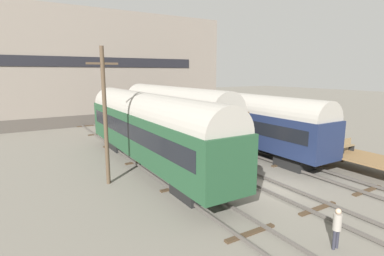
# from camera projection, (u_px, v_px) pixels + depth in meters

# --- Properties ---
(ground_plane) EXTENTS (200.00, 200.00, 0.00)m
(ground_plane) POSITION_uv_depth(u_px,v_px,m) (272.00, 190.00, 17.30)
(ground_plane) COLOR #6B665B
(track_left) EXTENTS (2.60, 60.00, 0.26)m
(track_left) POSITION_uv_depth(u_px,v_px,m) (210.00, 204.00, 15.02)
(track_left) COLOR #4C4742
(track_left) RESTS_ON ground
(track_middle) EXTENTS (2.60, 60.00, 0.26)m
(track_middle) POSITION_uv_depth(u_px,v_px,m) (273.00, 187.00, 17.28)
(track_middle) COLOR #4C4742
(track_middle) RESTS_ON ground
(track_right) EXTENTS (2.60, 60.00, 0.26)m
(track_right) POSITION_uv_depth(u_px,v_px,m) (321.00, 174.00, 19.53)
(track_right) COLOR #4C4742
(track_right) RESTS_ON ground
(train_car_green) EXTENTS (2.94, 18.60, 5.29)m
(train_car_green) POSITION_uv_depth(u_px,v_px,m) (149.00, 126.00, 20.84)
(train_car_green) COLOR black
(train_car_green) RESTS_ON ground
(train_car_navy) EXTENTS (2.84, 15.40, 4.94)m
(train_car_navy) POSITION_uv_depth(u_px,v_px,m) (248.00, 119.00, 25.06)
(train_car_navy) COLOR black
(train_car_navy) RESTS_ON ground
(train_car_brown) EXTENTS (3.12, 16.60, 5.45)m
(train_car_brown) POSITION_uv_depth(u_px,v_px,m) (174.00, 113.00, 26.96)
(train_car_brown) COLOR black
(train_car_brown) RESTS_ON ground
(station_platform) EXTENTS (3.14, 10.46, 1.14)m
(station_platform) POSITION_uv_depth(u_px,v_px,m) (332.00, 151.00, 21.86)
(station_platform) COLOR brown
(station_platform) RESTS_ON ground
(bench) EXTENTS (1.40, 0.40, 0.91)m
(bench) POSITION_uv_depth(u_px,v_px,m) (346.00, 145.00, 21.17)
(bench) COLOR brown
(bench) RESTS_ON station_platform
(person_worker) EXTENTS (0.32, 0.32, 1.65)m
(person_worker) POSITION_uv_depth(u_px,v_px,m) (337.00, 225.00, 11.32)
(person_worker) COLOR #282833
(person_worker) RESTS_ON ground
(utility_pole) EXTENTS (1.80, 0.24, 8.15)m
(utility_pole) POSITION_uv_depth(u_px,v_px,m) (105.00, 115.00, 17.49)
(utility_pole) COLOR #473828
(utility_pole) RESTS_ON ground
(warehouse_building) EXTENTS (33.60, 13.12, 14.43)m
(warehouse_building) POSITION_uv_depth(u_px,v_px,m) (96.00, 69.00, 43.42)
(warehouse_building) COLOR #46403A
(warehouse_building) RESTS_ON ground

